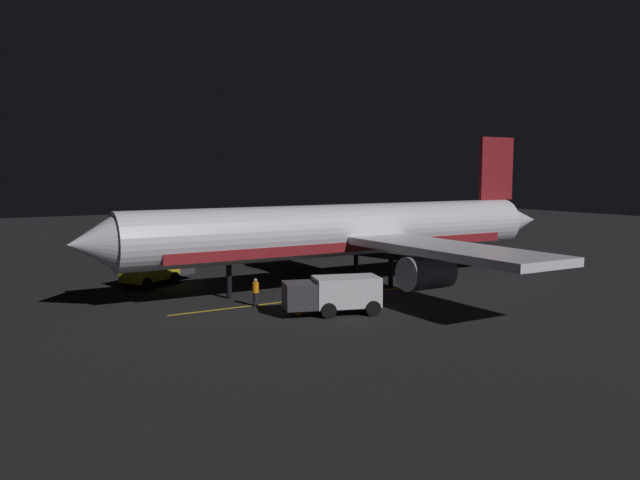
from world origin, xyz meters
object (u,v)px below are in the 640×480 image
traffic_cone_near_right (288,307)px  traffic_cone_near_left (298,312)px  baggage_truck (156,269)px  catering_truck (336,295)px  ground_crew_worker (256,292)px  traffic_cone_under_wing (307,288)px  airliner (351,232)px

traffic_cone_near_right → traffic_cone_near_left: bearing=176.7°
baggage_truck → catering_truck: size_ratio=1.04×
traffic_cone_near_left → traffic_cone_near_right: bearing=-3.3°
ground_crew_worker → traffic_cone_near_left: ground_crew_worker is taller
ground_crew_worker → traffic_cone_under_wing: size_ratio=3.16×
catering_truck → ground_crew_worker: catering_truck is taller
traffic_cone_near_left → traffic_cone_under_wing: bearing=-34.5°
traffic_cone_near_left → traffic_cone_near_right: size_ratio=1.00×
airliner → traffic_cone_under_wing: airliner is taller
traffic_cone_near_right → airliner: bearing=-57.0°
traffic_cone_near_left → baggage_truck: bearing=14.7°
airliner → traffic_cone_under_wing: 5.48m
airliner → traffic_cone_near_left: size_ratio=71.08×
ground_crew_worker → catering_truck: bearing=-145.4°
traffic_cone_near_left → traffic_cone_under_wing: same height
airliner → baggage_truck: size_ratio=6.35×
ground_crew_worker → traffic_cone_under_wing: 5.67m
catering_truck → ground_crew_worker: size_ratio=3.42×
baggage_truck → catering_truck: (-15.28, -5.92, -0.03)m
airliner → ground_crew_worker: 10.07m
baggage_truck → traffic_cone_near_left: baggage_truck is taller
catering_truck → traffic_cone_under_wing: (6.78, -2.07, -0.90)m
baggage_truck → traffic_cone_near_left: size_ratio=11.20×
airliner → traffic_cone_near_right: bearing=123.0°
airliner → traffic_cone_near_right: airliner is taller
baggage_truck → catering_truck: 16.39m
baggage_truck → traffic_cone_under_wing: bearing=-136.8°
catering_truck → traffic_cone_under_wing: 7.15m
ground_crew_worker → airliner: bearing=-72.2°
baggage_truck → traffic_cone_near_left: (-14.57, -3.82, -0.93)m
airliner → traffic_cone_under_wing: bearing=97.9°
airliner → baggage_truck: 14.66m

